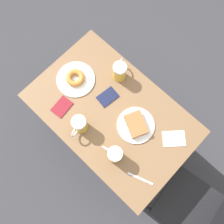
{
  "coord_description": "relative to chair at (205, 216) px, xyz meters",
  "views": [
    {
      "loc": [
        0.31,
        0.29,
        2.28
      ],
      "look_at": [
        0.0,
        0.0,
        0.79
      ],
      "focal_mm": 40.0,
      "sensor_mm": 36.0,
      "label": 1
    }
  ],
  "objects": [
    {
      "name": "passport_far_edge",
      "position": [
        0.15,
        -1.13,
        0.25
      ],
      "size": [
        0.13,
        0.1,
        0.01
      ],
      "rotation": [
        0.0,
        0.0,
        1.68
      ],
      "color": "maroon",
      "rests_on": "table"
    },
    {
      "name": "plate_with_cake",
      "position": [
        -0.08,
        -0.71,
        0.27
      ],
      "size": [
        0.23,
        0.23,
        0.05
      ],
      "color": "white",
      "rests_on": "table"
    },
    {
      "name": "beer_mug_center",
      "position": [
        -0.26,
        -1.02,
        0.31
      ],
      "size": [
        0.12,
        0.1,
        0.14
      ],
      "color": "gold",
      "rests_on": "table"
    },
    {
      "name": "table",
      "position": [
        -0.04,
        -0.88,
        0.17
      ],
      "size": [
        0.67,
        1.05,
        0.77
      ],
      "color": "brown",
      "rests_on": "ground_plane"
    },
    {
      "name": "napkin_folded",
      "position": [
        -0.18,
        -0.49,
        0.25
      ],
      "size": [
        0.17,
        0.16,
        0.0
      ],
      "rotation": [
        0.0,
        0.0,
        2.39
      ],
      "color": "white",
      "rests_on": "table"
    },
    {
      "name": "passport_near_edge",
      "position": [
        -0.1,
        -0.97,
        0.25
      ],
      "size": [
        0.14,
        0.1,
        0.01
      ],
      "rotation": [
        0.0,
        0.0,
        4.58
      ],
      "color": "#141938",
      "rests_on": "table"
    },
    {
      "name": "beer_mug_left",
      "position": [
        0.15,
        -0.68,
        0.31
      ],
      "size": [
        0.09,
        0.13,
        0.14
      ],
      "color": "gold",
      "rests_on": "table"
    },
    {
      "name": "chair",
      "position": [
        0.0,
        0.0,
        0.0
      ],
      "size": [
        0.45,
        0.45,
        0.86
      ],
      "rotation": [
        0.0,
        0.0,
        0.13
      ],
      "color": "black",
      "rests_on": "ground_plane"
    },
    {
      "name": "ground_plane",
      "position": [
        -0.04,
        -0.88,
        -0.53
      ],
      "size": [
        8.0,
        8.0,
        0.0
      ],
      "primitive_type": "plane",
      "color": "#333338"
    },
    {
      "name": "beer_mug_right",
      "position": [
        0.16,
        -0.95,
        0.31
      ],
      "size": [
        0.13,
        0.09,
        0.14
      ],
      "color": "gold",
      "rests_on": "table"
    },
    {
      "name": "fork",
      "position": [
        0.14,
        -0.48,
        0.25
      ],
      "size": [
        0.07,
        0.15,
        0.0
      ],
      "rotation": [
        0.0,
        0.0,
        3.49
      ],
      "color": "silver",
      "rests_on": "table"
    },
    {
      "name": "plate_with_donut",
      "position": [
        -0.04,
        -1.2,
        0.26
      ],
      "size": [
        0.25,
        0.25,
        0.05
      ],
      "color": "white",
      "rests_on": "table"
    }
  ]
}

